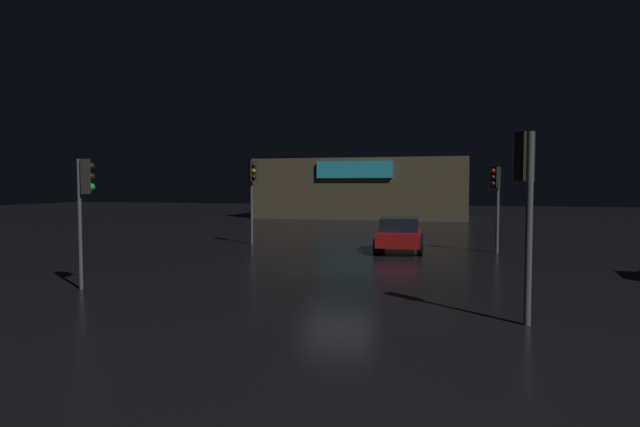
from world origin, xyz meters
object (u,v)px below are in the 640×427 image
object	(u,v)px
traffic_signal_cross_right	(496,191)
car_far	(400,234)
store_building	(365,188)
traffic_signal_opposite	(526,188)
traffic_signal_main	(85,189)
traffic_signal_cross_left	(252,183)

from	to	relation	value
traffic_signal_cross_right	car_far	xyz separation A→B (m)	(-3.99, -0.60, -1.89)
traffic_signal_cross_right	car_far	world-z (taller)	traffic_signal_cross_right
store_building	traffic_signal_cross_right	xyz separation A→B (m)	(10.25, -24.19, 0.08)
traffic_signal_cross_right	traffic_signal_opposite	bearing A→B (deg)	-89.78
traffic_signal_main	traffic_signal_cross_left	xyz separation A→B (m)	(0.08, 11.84, 0.22)
traffic_signal_cross_right	car_far	size ratio (longest dim) A/B	0.89
traffic_signal_opposite	traffic_signal_cross_left	xyz separation A→B (m)	(-11.33, 12.66, 0.16)
car_far	traffic_signal_cross_right	bearing A→B (deg)	8.59
store_building	traffic_signal_cross_left	xyz separation A→B (m)	(-1.03, -23.81, 0.42)
traffic_signal_cross_left	traffic_signal_cross_right	size ratio (longest dim) A/B	1.11
traffic_signal_main	traffic_signal_cross_left	world-z (taller)	traffic_signal_cross_left
traffic_signal_main	car_far	world-z (taller)	traffic_signal_main
car_far	traffic_signal_cross_left	bearing A→B (deg)	172.28
traffic_signal_opposite	traffic_signal_cross_right	world-z (taller)	traffic_signal_opposite
traffic_signal_opposite	traffic_signal_cross_left	distance (m)	16.99
store_building	traffic_signal_opposite	bearing A→B (deg)	-74.23
traffic_signal_main	traffic_signal_cross_right	world-z (taller)	traffic_signal_cross_right
store_building	car_far	size ratio (longest dim) A/B	4.40
traffic_signal_cross_left	store_building	bearing A→B (deg)	87.52
store_building	traffic_signal_cross_right	distance (m)	26.27
store_building	traffic_signal_opposite	distance (m)	37.89
store_building	car_far	bearing A→B (deg)	-75.83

